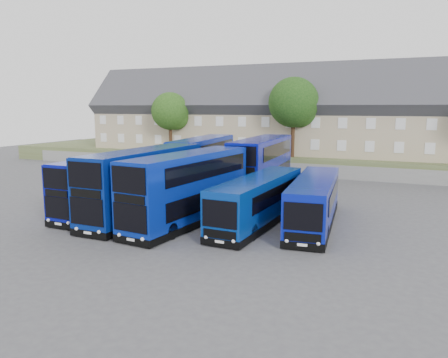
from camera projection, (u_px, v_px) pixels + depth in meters
ground at (164, 226)px, 28.92m from camera, size 120.00×120.00×0.00m
retaining_wall at (272, 168)px, 50.54m from camera, size 70.00×0.40×1.50m
earth_bank at (294, 157)px, 59.55m from camera, size 80.00×20.00×2.00m
terrace_row at (287, 116)px, 55.02m from camera, size 54.00×10.40×11.20m
dd_front_left at (110, 186)px, 32.18m from camera, size 2.68×10.44×4.12m
dd_front_mid at (145, 184)px, 30.93m from camera, size 2.97×12.10×4.79m
dd_front_right at (189, 189)px, 29.28m from camera, size 3.93×12.05×4.71m
dd_rear_left at (203, 163)px, 42.66m from camera, size 3.95×12.20×4.77m
dd_rear_right at (262, 166)px, 40.19m from camera, size 3.47×12.49×4.92m
coach_east_a at (258, 201)px, 29.06m from camera, size 2.98×11.69×3.17m
coach_east_b at (314, 202)px, 28.80m from camera, size 3.58×11.74×3.16m
tree_west at (171, 113)px, 55.92m from camera, size 4.80×4.80×7.65m
tree_mid at (295, 104)px, 49.95m from camera, size 5.76×5.76×9.18m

